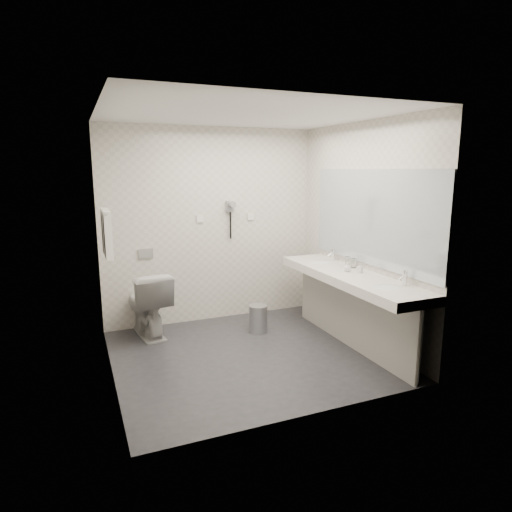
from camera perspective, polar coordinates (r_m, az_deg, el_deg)
name	(u,v)px	position (r m, az deg, el deg)	size (l,w,h in m)	color
floor	(249,354)	(4.89, -0.97, -12.60)	(2.80, 2.80, 0.00)	#26252A
ceiling	(248,114)	(4.51, -1.07, 17.87)	(2.80, 2.80, 0.00)	silver
wall_back	(211,226)	(5.75, -5.82, 3.88)	(2.80, 2.80, 0.00)	beige
wall_front	(311,266)	(3.39, 7.14, -1.24)	(2.80, 2.80, 0.00)	beige
wall_left	(105,250)	(4.23, -18.91, 0.73)	(2.60, 2.60, 0.00)	beige
wall_right	(361,233)	(5.21, 13.45, 2.89)	(2.60, 2.60, 0.00)	beige
vanity_counter	(350,277)	(4.98, 12.00, -2.71)	(0.55, 2.20, 0.10)	silver
vanity_panel	(350,314)	(5.11, 12.04, -7.31)	(0.03, 2.15, 0.75)	gray
vanity_post_near	(418,347)	(4.37, 20.25, -10.98)	(0.06, 0.06, 0.75)	silver
vanity_post_far	(307,290)	(5.97, 6.60, -4.45)	(0.06, 0.06, 0.75)	silver
mirror	(372,218)	(5.02, 14.75, 4.82)	(0.02, 2.20, 1.05)	#B2BCC6
basin_near	(388,289)	(4.47, 16.75, -4.06)	(0.40, 0.31, 0.05)	silver
basin_far	(319,263)	(5.50, 8.19, -0.88)	(0.40, 0.31, 0.05)	silver
faucet_near	(405,278)	(4.57, 18.70, -2.68)	(0.04, 0.04, 0.15)	silver
faucet_far	(333,255)	(5.59, 9.93, 0.18)	(0.04, 0.04, 0.15)	silver
soap_bottle_a	(360,268)	(4.98, 13.28, -1.52)	(0.05, 0.05, 0.11)	beige
soap_bottle_b	(347,267)	(5.02, 11.71, -1.40)	(0.08, 0.08, 0.10)	beige
glass_left	(353,263)	(5.22, 12.48, -0.91)	(0.06, 0.06, 0.11)	silver
glass_right	(348,262)	(5.27, 11.77, -0.72)	(0.06, 0.06, 0.12)	silver
toilet	(148,303)	(5.46, -13.84, -5.97)	(0.44, 0.78, 0.79)	silver
flush_plate	(146,254)	(5.60, -14.05, 0.30)	(0.18, 0.02, 0.12)	#B2B5BA
pedal_bin	(258,319)	(5.48, 0.26, -8.15)	(0.23, 0.23, 0.32)	#B2B5BA
bin_lid	(258,306)	(5.43, 0.26, -6.48)	(0.23, 0.23, 0.01)	#B2B5BA
towel_rail	(104,212)	(4.74, -19.01, 5.45)	(0.02, 0.02, 0.62)	silver
towel_near	(108,235)	(4.63, -18.60, 2.60)	(0.07, 0.24, 0.48)	white
towel_far	(106,231)	(4.91, -18.85, 3.04)	(0.07, 0.24, 0.48)	white
dryer_cradle	(230,206)	(5.78, -3.39, 6.44)	(0.10, 0.04, 0.14)	gray
dryer_barrel	(232,204)	(5.71, -3.16, 6.69)	(0.08, 0.08, 0.14)	gray
dryer_cord	(231,225)	(5.79, -3.31, 3.97)	(0.02, 0.02, 0.35)	black
switch_plate_a	(200,219)	(5.69, -7.25, 4.79)	(0.09, 0.02, 0.09)	silver
switch_plate_b	(251,217)	(5.91, -0.68, 5.11)	(0.09, 0.02, 0.09)	silver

